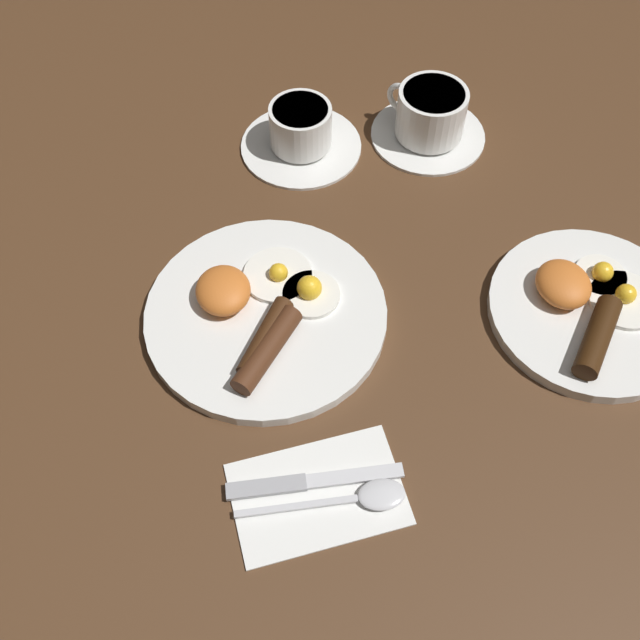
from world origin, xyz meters
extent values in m
plane|color=#4C301C|center=(0.00, 0.00, 0.00)|extent=(3.00, 3.00, 0.00)
cylinder|color=white|center=(0.00, 0.00, 0.01)|extent=(0.28, 0.28, 0.01)
cylinder|color=white|center=(-0.05, 0.02, 0.02)|extent=(0.08, 0.08, 0.01)
sphere|color=yellow|center=(-0.04, 0.02, 0.03)|extent=(0.02, 0.02, 0.02)
cylinder|color=white|center=(-0.01, 0.06, 0.02)|extent=(0.07, 0.07, 0.01)
sphere|color=yellow|center=(-0.01, 0.05, 0.03)|extent=(0.03, 0.03, 0.03)
ellipsoid|color=orange|center=(-0.03, -0.04, 0.03)|extent=(0.07, 0.06, 0.03)
cylinder|color=#482614|center=(0.06, -0.01, 0.03)|extent=(0.10, 0.09, 0.03)
cylinder|color=#3C200F|center=(0.04, -0.01, 0.03)|extent=(0.10, 0.08, 0.02)
cylinder|color=white|center=(0.07, 0.37, 0.01)|extent=(0.24, 0.24, 0.01)
cylinder|color=white|center=(0.03, 0.40, 0.02)|extent=(0.06, 0.06, 0.01)
sphere|color=yellow|center=(0.04, 0.40, 0.03)|extent=(0.02, 0.02, 0.02)
cylinder|color=white|center=(0.07, 0.41, 0.02)|extent=(0.08, 0.08, 0.01)
sphere|color=yellow|center=(0.07, 0.41, 0.03)|extent=(0.02, 0.02, 0.02)
ellipsoid|color=orange|center=(0.05, 0.34, 0.03)|extent=(0.07, 0.06, 0.03)
cylinder|color=#331C0A|center=(0.12, 0.35, 0.03)|extent=(0.10, 0.09, 0.03)
cylinder|color=white|center=(-0.27, 0.10, 0.00)|extent=(0.17, 0.17, 0.01)
cylinder|color=white|center=(-0.27, 0.10, 0.04)|extent=(0.08, 0.08, 0.06)
cylinder|color=#9E7047|center=(-0.27, 0.10, 0.06)|extent=(0.07, 0.07, 0.00)
torus|color=white|center=(-0.31, 0.11, 0.04)|extent=(0.04, 0.02, 0.04)
cylinder|color=white|center=(-0.26, 0.27, 0.00)|extent=(0.16, 0.16, 0.01)
cylinder|color=white|center=(-0.26, 0.27, 0.04)|extent=(0.09, 0.09, 0.07)
cylinder|color=#9E7047|center=(-0.26, 0.27, 0.07)|extent=(0.08, 0.08, 0.00)
torus|color=white|center=(-0.29, 0.24, 0.05)|extent=(0.04, 0.04, 0.05)
cube|color=white|center=(0.22, 0.01, 0.00)|extent=(0.12, 0.18, 0.01)
cube|color=silver|center=(0.21, 0.05, 0.01)|extent=(0.02, 0.10, 0.00)
cube|color=#9E9EA3|center=(0.21, -0.04, 0.01)|extent=(0.02, 0.08, 0.01)
ellipsoid|color=silver|center=(0.24, 0.08, 0.01)|extent=(0.04, 0.05, 0.01)
cube|color=silver|center=(0.23, -0.01, 0.01)|extent=(0.02, 0.12, 0.00)
camera|label=1|loc=(0.49, -0.04, 0.72)|focal=42.00mm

